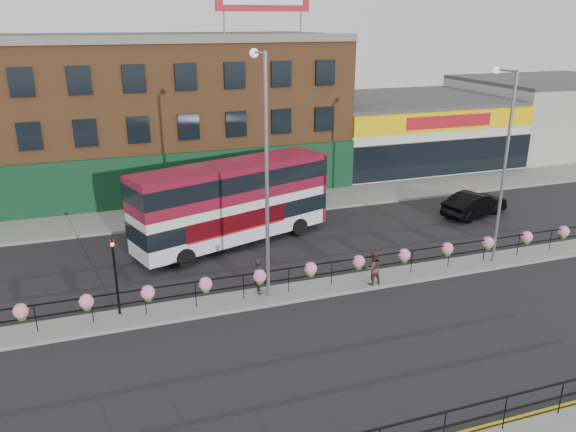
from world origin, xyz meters
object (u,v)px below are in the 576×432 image
object	(u,v)px
double_decker_bus	(233,195)
pedestrian_b	(373,268)
lamp_column_west	(265,157)
lamp_column_east	(503,151)
pedestrian_a	(259,276)
car	(475,204)

from	to	relation	value
double_decker_bus	pedestrian_b	bearing A→B (deg)	-57.31
lamp_column_west	lamp_column_east	size ratio (longest dim) A/B	1.11
double_decker_bus	lamp_column_west	world-z (taller)	lamp_column_west
pedestrian_a	car	bearing A→B (deg)	-65.83
car	lamp_column_west	world-z (taller)	lamp_column_west
pedestrian_a	lamp_column_west	bearing A→B (deg)	-105.90
pedestrian_b	lamp_column_east	distance (m)	8.14
double_decker_bus	pedestrian_b	size ratio (longest dim) A/B	7.10
car	pedestrian_a	xyz separation A→B (m)	(-15.21, -5.79, 0.21)
car	lamp_column_west	bearing A→B (deg)	94.58
pedestrian_a	lamp_column_east	distance (m)	12.53
pedestrian_a	double_decker_bus	bearing A→B (deg)	-0.86
pedestrian_b	car	bearing A→B (deg)	-151.01
car	pedestrian_a	world-z (taller)	pedestrian_a
double_decker_bus	car	distance (m)	14.89
pedestrian_a	pedestrian_b	size ratio (longest dim) A/B	1.03
double_decker_bus	pedestrian_a	xyz separation A→B (m)	(-0.45, -6.21, -1.72)
double_decker_bus	lamp_column_east	size ratio (longest dim) A/B	1.21
double_decker_bus	lamp_column_east	distance (m)	13.25
pedestrian_a	lamp_column_east	bearing A→B (deg)	-87.91
double_decker_bus	pedestrian_a	distance (m)	6.46
double_decker_bus	car	xyz separation A→B (m)	(14.75, -0.42, -1.93)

